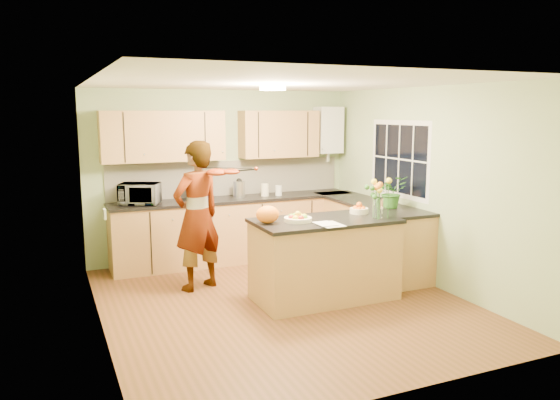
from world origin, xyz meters
name	(u,v)px	position (x,y,z in m)	size (l,w,h in m)	color
floor	(283,302)	(0.00, 0.00, 0.00)	(4.50, 4.50, 0.00)	brown
ceiling	(283,83)	(0.00, 0.00, 2.50)	(4.00, 4.50, 0.02)	white
wall_back	(222,175)	(0.00, 2.25, 1.25)	(4.00, 0.02, 2.50)	#9AAE7C
wall_front	(405,238)	(0.00, -2.25, 1.25)	(4.00, 0.02, 2.50)	#9AAE7C
wall_left	(97,209)	(-2.00, 0.00, 1.25)	(0.02, 4.50, 2.50)	#9AAE7C
wall_right	(427,186)	(2.00, 0.00, 1.25)	(0.02, 4.50, 2.50)	#9AAE7C
back_counter	(236,229)	(0.10, 1.95, 0.47)	(3.64, 0.62, 0.94)	#A47D41
right_counter	(369,235)	(1.70, 0.85, 0.47)	(0.62, 2.24, 0.94)	#A47D41
splashback	(229,178)	(0.10, 2.23, 1.20)	(3.60, 0.02, 0.52)	white
upper_cabinets	(214,135)	(-0.18, 2.08, 1.85)	(3.20, 0.34, 0.70)	#A47D41
boiler	(328,130)	(1.70, 2.09, 1.90)	(0.40, 0.30, 0.86)	silver
window_right	(399,159)	(1.99, 0.60, 1.55)	(0.01, 1.30, 1.05)	silver
light_switch	(105,214)	(-1.99, -0.60, 1.30)	(0.02, 0.09, 0.09)	silver
ceiling_lamp	(273,87)	(0.00, 0.30, 2.46)	(0.30, 0.30, 0.07)	#FFEABF
peninsula_island	(325,259)	(0.51, -0.06, 0.48)	(1.67, 0.85, 0.96)	#A47D41
fruit_dish	(298,218)	(0.16, -0.06, 1.00)	(0.32, 0.32, 0.11)	#F2E8C1
orange_bowl	(359,209)	(1.06, 0.09, 1.01)	(0.23, 0.23, 0.13)	#F2E8C1
flower_vase	(378,189)	(1.11, -0.24, 1.30)	(0.28, 0.28, 0.52)	silver
orange_bag	(268,214)	(-0.19, -0.01, 1.06)	(0.26, 0.22, 0.20)	orange
papers	(330,224)	(0.41, -0.36, 0.96)	(0.24, 0.33, 0.01)	white
violinist	(197,216)	(-0.76, 0.89, 0.92)	(0.67, 0.44, 1.85)	tan
violin	(217,172)	(-0.56, 0.67, 1.48)	(0.65, 0.26, 0.13)	#4A0904
microwave	(140,194)	(-1.28, 1.94, 1.08)	(0.52, 0.35, 0.29)	silver
blue_box	(198,192)	(-0.46, 1.99, 1.06)	(0.29, 0.21, 0.23)	navy
kettle	(239,188)	(0.17, 1.98, 1.07)	(0.17, 0.17, 0.33)	silver
jar_cream	(265,190)	(0.56, 1.94, 1.03)	(0.12, 0.12, 0.19)	#F2E8C1
jar_white	(279,191)	(0.76, 1.89, 1.02)	(0.10, 0.10, 0.15)	silver
potted_plant	(392,192)	(1.70, 0.34, 1.15)	(0.38, 0.33, 0.42)	#2F6B23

